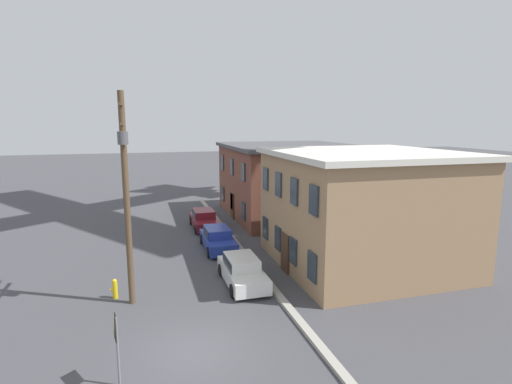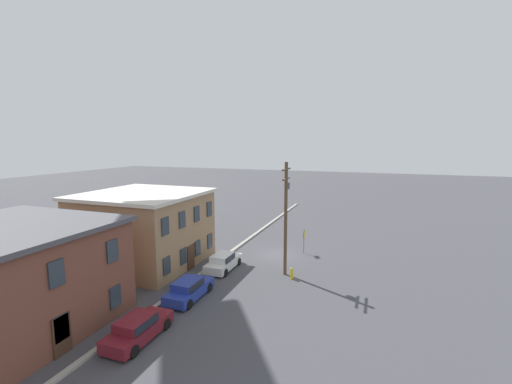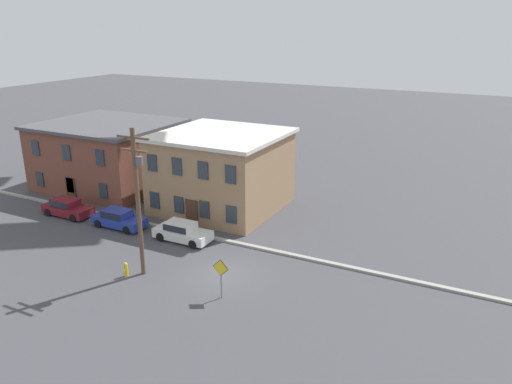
{
  "view_description": "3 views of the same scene",
  "coord_description": "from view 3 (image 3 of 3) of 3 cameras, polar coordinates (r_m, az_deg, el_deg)",
  "views": [
    {
      "loc": [
        13.57,
        -1.59,
        8.3
      ],
      "look_at": [
        0.22,
        2.31,
        5.85
      ],
      "focal_mm": 28.0,
      "sensor_mm": 36.0,
      "label": 1
    },
    {
      "loc": [
        -31.86,
        -9.5,
        11.25
      ],
      "look_at": [
        1.86,
        2.82,
        5.98
      ],
      "focal_mm": 24.0,
      "sensor_mm": 36.0,
      "label": 2
    },
    {
      "loc": [
        14.95,
        -24.8,
        15.46
      ],
      "look_at": [
        -0.25,
        5.1,
        4.07
      ],
      "focal_mm": 35.0,
      "sensor_mm": 36.0,
      "label": 3
    }
  ],
  "objects": [
    {
      "name": "ground_plane",
      "position": [
        32.83,
        -3.7,
        -9.39
      ],
      "size": [
        200.0,
        200.0,
        0.0
      ],
      "primitive_type": "plane",
      "color": "#424247"
    },
    {
      "name": "kerb_strip",
      "position": [
        36.31,
        -0.08,
        -6.31
      ],
      "size": [
        56.0,
        0.36,
        0.16
      ],
      "primitive_type": "cube",
      "color": "#9E998E",
      "rests_on": "ground_plane"
    },
    {
      "name": "apartment_corner",
      "position": [
        51.41,
        -16.39,
        4.17
      ],
      "size": [
        12.32,
        10.99,
        6.34
      ],
      "color": "brown",
      "rests_on": "ground_plane"
    },
    {
      "name": "apartment_midblock",
      "position": [
        43.23,
        -3.92,
        2.45
      ],
      "size": [
        10.18,
        10.04,
        6.68
      ],
      "color": "#9E7A56",
      "rests_on": "ground_plane"
    },
    {
      "name": "car_maroon",
      "position": [
        44.97,
        -20.78,
        -1.62
      ],
      "size": [
        4.4,
        1.92,
        1.43
      ],
      "color": "maroon",
      "rests_on": "ground_plane"
    },
    {
      "name": "car_blue",
      "position": [
        41.19,
        -15.44,
        -2.89
      ],
      "size": [
        4.4,
        1.92,
        1.43
      ],
      "color": "#233899",
      "rests_on": "ground_plane"
    },
    {
      "name": "car_white",
      "position": [
        37.7,
        -8.46,
        -4.43
      ],
      "size": [
        4.4,
        1.92,
        1.43
      ],
      "color": "silver",
      "rests_on": "ground_plane"
    },
    {
      "name": "caution_sign",
      "position": [
        29.49,
        -4.04,
        -9.15
      ],
      "size": [
        1.06,
        0.08,
        2.52
      ],
      "color": "slate",
      "rests_on": "ground_plane"
    },
    {
      "name": "utility_pole",
      "position": [
        31.56,
        -13.35,
        -0.36
      ],
      "size": [
        2.4,
        0.44,
        9.63
      ],
      "color": "brown",
      "rests_on": "ground_plane"
    },
    {
      "name": "fire_hydrant",
      "position": [
        33.41,
        -14.64,
        -8.54
      ],
      "size": [
        0.24,
        0.34,
        0.96
      ],
      "color": "yellow",
      "rests_on": "ground_plane"
    }
  ]
}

